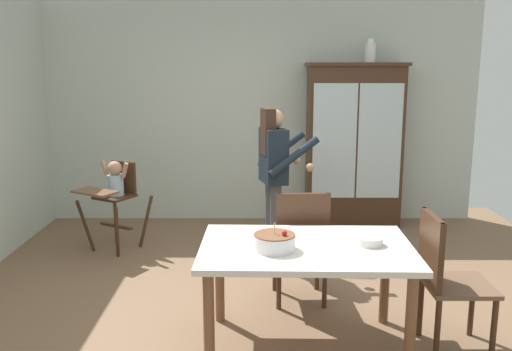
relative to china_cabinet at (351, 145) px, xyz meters
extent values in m
plane|color=brown|center=(-1.13, -2.37, -0.98)|extent=(6.24, 6.24, 0.00)
cube|color=beige|center=(-1.13, 0.26, 0.37)|extent=(5.32, 0.06, 2.70)
cube|color=#422819|center=(0.00, 0.00, -0.03)|extent=(1.11, 0.42, 1.91)
cube|color=#422819|center=(0.00, 0.00, 0.95)|extent=(1.17, 0.48, 0.04)
cube|color=silver|center=(-0.26, -0.21, 0.07)|extent=(0.50, 0.01, 1.34)
cube|color=silver|center=(0.26, -0.21, 0.07)|extent=(0.50, 0.01, 1.34)
cube|color=#422819|center=(0.00, 0.00, 0.07)|extent=(1.03, 0.36, 0.02)
cylinder|color=white|center=(0.15, 0.00, 1.08)|extent=(0.13, 0.13, 0.22)
cylinder|color=white|center=(0.15, 0.00, 1.22)|extent=(0.07, 0.07, 0.05)
cylinder|color=#422819|center=(-2.95, -1.02, -0.70)|extent=(0.18, 0.09, 0.56)
cylinder|color=#422819|center=(-2.57, -1.23, -0.70)|extent=(0.09, 0.18, 0.56)
cylinder|color=#422819|center=(-2.74, -0.63, -0.70)|extent=(0.09, 0.18, 0.56)
cylinder|color=#422819|center=(-2.35, -0.85, -0.70)|extent=(0.18, 0.09, 0.56)
cube|color=#422819|center=(-2.65, -0.93, -0.73)|extent=(0.39, 0.24, 0.02)
cube|color=#422819|center=(-2.65, -0.93, -0.41)|extent=(0.46, 0.46, 0.02)
cube|color=#422819|center=(-2.58, -0.80, -0.23)|extent=(0.28, 0.18, 0.34)
cube|color=brown|center=(-2.79, -1.17, -0.30)|extent=(0.50, 0.43, 0.02)
cylinder|color=#9EBCD1|center=(-2.64, -0.92, -0.29)|extent=(0.17, 0.17, 0.22)
sphere|color=tan|center=(-2.64, -0.92, -0.11)|extent=(0.15, 0.15, 0.15)
cylinder|color=tan|center=(-2.77, -0.85, -0.12)|extent=(0.11, 0.09, 0.17)
cylinder|color=tan|center=(-2.52, -0.99, -0.12)|extent=(0.11, 0.09, 0.17)
cylinder|color=#47474C|center=(-0.98, -1.44, -0.57)|extent=(0.11, 0.11, 0.82)
cylinder|color=#47474C|center=(-1.03, -1.27, -0.57)|extent=(0.11, 0.11, 0.82)
cube|color=#19232D|center=(-1.01, -1.36, 0.10)|extent=(0.28, 0.40, 0.52)
cube|color=white|center=(-0.90, -1.33, 0.10)|extent=(0.02, 0.06, 0.49)
sphere|color=tan|center=(-1.01, -1.36, 0.45)|extent=(0.19, 0.19, 0.19)
cube|color=#382319|center=(-1.06, -1.37, 0.33)|extent=(0.15, 0.22, 0.44)
cylinder|color=#19232D|center=(-0.82, -1.52, 0.12)|extent=(0.49, 0.19, 0.37)
sphere|color=tan|center=(-0.67, -1.48, 0.01)|extent=(0.08, 0.08, 0.08)
cylinder|color=#19232D|center=(-0.92, -1.13, 0.12)|extent=(0.49, 0.19, 0.37)
sphere|color=tan|center=(-0.77, -1.09, 0.01)|extent=(0.08, 0.08, 0.08)
cube|color=silver|center=(-0.83, -2.99, -0.26)|extent=(1.45, 0.97, 0.04)
cylinder|color=brown|center=(-1.47, -3.35, -0.63)|extent=(0.07, 0.07, 0.70)
cylinder|color=brown|center=(-0.22, -3.38, -0.63)|extent=(0.07, 0.07, 0.70)
cylinder|color=brown|center=(-1.45, -2.59, -0.63)|extent=(0.07, 0.07, 0.70)
cylinder|color=brown|center=(-0.20, -2.62, -0.63)|extent=(0.07, 0.07, 0.70)
cylinder|color=white|center=(-1.05, -3.07, -0.19)|extent=(0.28, 0.28, 0.10)
cylinder|color=brown|center=(-1.05, -3.07, -0.14)|extent=(0.27, 0.27, 0.01)
cylinder|color=#F2E5CC|center=(-1.05, -3.07, -0.10)|extent=(0.01, 0.01, 0.06)
cone|color=yellow|center=(-1.05, -3.07, -0.06)|extent=(0.02, 0.02, 0.02)
sphere|color=red|center=(-0.99, -3.11, -0.12)|extent=(0.04, 0.04, 0.04)
cylinder|color=silver|center=(-0.40, -2.97, -0.21)|extent=(0.18, 0.18, 0.05)
cylinder|color=#422819|center=(-0.64, -2.00, -0.76)|extent=(0.04, 0.04, 0.45)
cylinder|color=#422819|center=(-1.01, -2.02, -0.76)|extent=(0.04, 0.04, 0.45)
cylinder|color=#422819|center=(-0.62, -2.37, -0.76)|extent=(0.04, 0.04, 0.45)
cylinder|color=#422819|center=(-0.99, -2.39, -0.76)|extent=(0.04, 0.04, 0.45)
cube|color=brown|center=(-0.81, -2.20, -0.52)|extent=(0.46, 0.46, 0.03)
cube|color=#422819|center=(-0.80, -2.40, -0.26)|extent=(0.42, 0.06, 0.48)
cylinder|color=#422819|center=(-0.61, -2.39, -0.26)|extent=(0.03, 0.03, 0.48)
cylinder|color=#422819|center=(-0.99, -2.41, -0.26)|extent=(0.03, 0.03, 0.48)
cylinder|color=#422819|center=(0.39, -3.19, -0.76)|extent=(0.04, 0.04, 0.45)
cylinder|color=#422819|center=(0.39, -2.82, -0.76)|extent=(0.04, 0.04, 0.45)
cylinder|color=#422819|center=(0.02, -3.20, -0.76)|extent=(0.04, 0.04, 0.45)
cylinder|color=#422819|center=(0.02, -2.83, -0.76)|extent=(0.04, 0.04, 0.45)
cube|color=brown|center=(0.20, -3.01, -0.52)|extent=(0.44, 0.44, 0.03)
cube|color=#422819|center=(0.00, -3.01, -0.26)|extent=(0.04, 0.42, 0.48)
cylinder|color=#422819|center=(0.00, -3.20, -0.26)|extent=(0.03, 0.03, 0.48)
cylinder|color=#422819|center=(0.00, -2.82, -0.26)|extent=(0.03, 0.03, 0.48)
camera|label=1|loc=(-1.17, -6.51, 0.97)|focal=38.48mm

